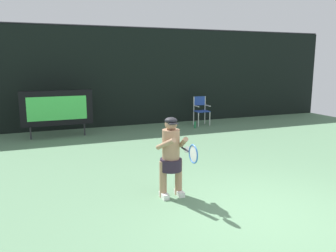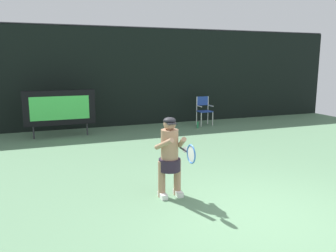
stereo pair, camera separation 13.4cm
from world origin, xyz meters
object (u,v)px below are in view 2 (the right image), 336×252
(umpire_chair, at_px, (204,109))
(tennis_racket, at_px, (191,154))
(scoreboard, at_px, (60,108))
(water_bottle, at_px, (198,125))
(tennis_player, at_px, (170,154))

(umpire_chair, distance_m, tennis_racket, 7.77)
(scoreboard, bearing_deg, water_bottle, -2.37)
(water_bottle, bearing_deg, tennis_player, -119.86)
(umpire_chair, bearing_deg, water_bottle, -134.54)
(water_bottle, xyz_separation_m, tennis_racket, (-3.16, -6.34, 0.83))
(scoreboard, relative_size, water_bottle, 8.30)
(scoreboard, bearing_deg, umpire_chair, 3.36)
(umpire_chair, xyz_separation_m, tennis_racket, (-3.66, -6.84, 0.33))
(scoreboard, relative_size, tennis_player, 1.52)
(umpire_chair, distance_m, tennis_player, 7.24)
(water_bottle, xyz_separation_m, tennis_player, (-3.26, -5.68, 0.66))
(tennis_player, bearing_deg, water_bottle, 60.14)
(scoreboard, distance_m, water_bottle, 4.83)
(scoreboard, xyz_separation_m, water_bottle, (4.75, -0.20, -0.82))
(umpire_chair, bearing_deg, tennis_player, -121.29)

